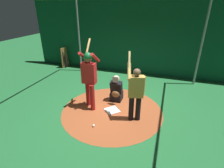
{
  "coord_description": "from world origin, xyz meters",
  "views": [
    {
      "loc": [
        4.53,
        1.51,
        3.15
      ],
      "look_at": [
        0.0,
        0.0,
        0.95
      ],
      "focal_mm": 27.85,
      "sensor_mm": 36.0,
      "label": 1
    }
  ],
  "objects_px": {
    "catcher": "(116,91)",
    "batter": "(89,75)",
    "baseball_0": "(94,126)",
    "bat_rack": "(66,57)",
    "home_plate": "(112,110)",
    "visitor": "(136,91)"
  },
  "relations": [
    {
      "from": "home_plate",
      "to": "batter",
      "type": "relative_size",
      "value": 0.19
    },
    {
      "from": "catcher",
      "to": "baseball_0",
      "type": "xyz_separation_m",
      "value": [
        1.62,
        -0.17,
        -0.34
      ]
    },
    {
      "from": "catcher",
      "to": "batter",
      "type": "bearing_deg",
      "value": -45.44
    },
    {
      "from": "home_plate",
      "to": "bat_rack",
      "type": "relative_size",
      "value": 0.4
    },
    {
      "from": "bat_rack",
      "to": "baseball_0",
      "type": "distance_m",
      "value": 5.7
    },
    {
      "from": "batter",
      "to": "baseball_0",
      "type": "xyz_separation_m",
      "value": [
        0.95,
        0.52,
        -1.11
      ]
    },
    {
      "from": "batter",
      "to": "bat_rack",
      "type": "xyz_separation_m",
      "value": [
        -3.47,
        -3.06,
        -0.66
      ]
    },
    {
      "from": "batter",
      "to": "home_plate",
      "type": "bearing_deg",
      "value": 90.24
    },
    {
      "from": "batter",
      "to": "baseball_0",
      "type": "distance_m",
      "value": 1.55
    },
    {
      "from": "bat_rack",
      "to": "home_plate",
      "type": "bearing_deg",
      "value": 47.69
    },
    {
      "from": "visitor",
      "to": "baseball_0",
      "type": "height_order",
      "value": "visitor"
    },
    {
      "from": "home_plate",
      "to": "bat_rack",
      "type": "xyz_separation_m",
      "value": [
        -3.47,
        -3.81,
        0.48
      ]
    },
    {
      "from": "home_plate",
      "to": "visitor",
      "type": "height_order",
      "value": "visitor"
    },
    {
      "from": "catcher",
      "to": "baseball_0",
      "type": "relative_size",
      "value": 13.07
    },
    {
      "from": "baseball_0",
      "to": "catcher",
      "type": "bearing_deg",
      "value": 174.09
    },
    {
      "from": "visitor",
      "to": "bat_rack",
      "type": "bearing_deg",
      "value": -144.37
    },
    {
      "from": "catcher",
      "to": "baseball_0",
      "type": "bearing_deg",
      "value": -5.91
    },
    {
      "from": "batter",
      "to": "bat_rack",
      "type": "relative_size",
      "value": 2.09
    },
    {
      "from": "batter",
      "to": "bat_rack",
      "type": "distance_m",
      "value": 4.67
    },
    {
      "from": "batter",
      "to": "bat_rack",
      "type": "height_order",
      "value": "batter"
    },
    {
      "from": "home_plate",
      "to": "visitor",
      "type": "relative_size",
      "value": 0.21
    },
    {
      "from": "catcher",
      "to": "visitor",
      "type": "bearing_deg",
      "value": 42.73
    }
  ]
}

